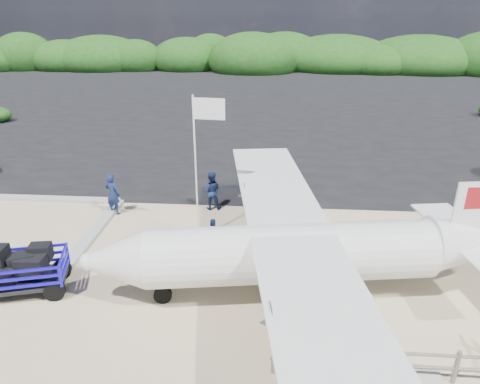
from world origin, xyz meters
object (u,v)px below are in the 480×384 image
object	(u,v)px
baggage_cart	(25,292)
signboard	(297,323)
crew_c	(214,237)
aircraft_large	(407,122)
crew_a	(113,194)
crew_b	(211,191)
flagpole	(199,239)

from	to	relation	value
baggage_cart	signboard	size ratio (longest dim) A/B	1.89
crew_c	aircraft_large	world-z (taller)	aircraft_large
crew_a	crew_b	size ratio (longest dim) A/B	1.07
crew_a	baggage_cart	bearing A→B (deg)	99.85
flagpole	crew_a	bearing A→B (deg)	153.68
crew_a	crew_c	world-z (taller)	crew_a
crew_a	aircraft_large	xyz separation A→B (m)	(18.30, 18.75, -0.97)
baggage_cart	flagpole	bearing A→B (deg)	21.53
crew_b	crew_c	size ratio (longest dim) A/B	1.21
aircraft_large	crew_a	bearing A→B (deg)	37.27
signboard	crew_b	xyz separation A→B (m)	(-3.62, 7.74, 0.91)
signboard	aircraft_large	bearing A→B (deg)	60.02
aircraft_large	signboard	bearing A→B (deg)	59.66
baggage_cart	crew_a	world-z (taller)	crew_a
baggage_cart	flagpole	size ratio (longest dim) A/B	0.53
baggage_cart	crew_b	distance (m)	8.75
baggage_cart	crew_c	world-z (taller)	crew_c
signboard	flagpole	bearing A→B (deg)	120.00
baggage_cart	crew_c	bearing A→B (deg)	9.65
crew_b	crew_c	xyz separation A→B (m)	(0.63, -4.06, -0.16)
crew_b	aircraft_large	size ratio (longest dim) A/B	0.11
baggage_cart	crew_a	xyz separation A→B (m)	(0.97, 6.02, 0.97)
crew_c	baggage_cart	bearing A→B (deg)	30.92
crew_b	baggage_cart	bearing A→B (deg)	47.92
crew_a	crew_c	distance (m)	5.94
crew_b	aircraft_large	world-z (taller)	aircraft_large
flagpole	aircraft_large	world-z (taller)	flagpole
baggage_cart	flagpole	xyz separation A→B (m)	(5.19, 3.93, 0.00)
signboard	aircraft_large	xyz separation A→B (m)	(10.31, 25.64, 0.00)
signboard	crew_c	bearing A→B (deg)	120.96
flagpole	signboard	world-z (taller)	flagpole
baggage_cart	flagpole	distance (m)	6.52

